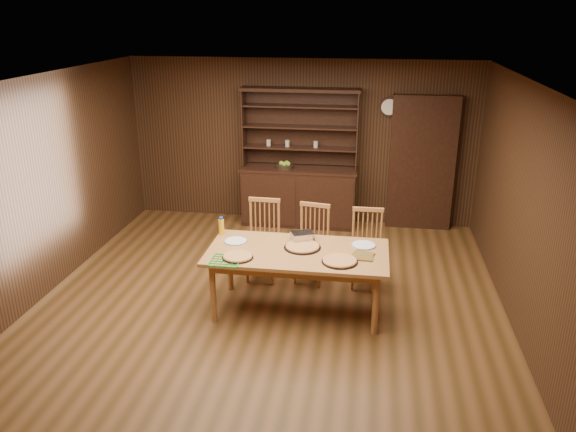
% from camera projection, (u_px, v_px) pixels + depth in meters
% --- Properties ---
extents(floor, '(6.00, 6.00, 0.00)m').
position_uv_depth(floor, '(268.00, 306.00, 6.64)').
color(floor, brown).
rests_on(floor, ground).
extents(room_shell, '(6.00, 6.00, 6.00)m').
position_uv_depth(room_shell, '(266.00, 178.00, 6.09)').
color(room_shell, silver).
rests_on(room_shell, floor).
extents(china_hutch, '(1.84, 0.52, 2.17)m').
position_uv_depth(china_hutch, '(299.00, 189.00, 8.99)').
color(china_hutch, black).
rests_on(china_hutch, floor).
extents(doorway, '(1.00, 0.18, 2.10)m').
position_uv_depth(doorway, '(422.00, 163.00, 8.70)').
color(doorway, black).
rests_on(doorway, floor).
extents(wall_clock, '(0.30, 0.05, 0.30)m').
position_uv_depth(wall_clock, '(389.00, 107.00, 8.53)').
color(wall_clock, black).
rests_on(wall_clock, room_shell).
extents(dining_table, '(2.03, 1.01, 0.75)m').
position_uv_depth(dining_table, '(297.00, 257.00, 6.32)').
color(dining_table, '#B2813D').
rests_on(dining_table, floor).
extents(chair_left, '(0.44, 0.42, 1.05)m').
position_uv_depth(chair_left, '(263.00, 237.00, 7.20)').
color(chair_left, '#AE793B').
rests_on(chair_left, floor).
extents(chair_center, '(0.48, 0.46, 1.01)m').
position_uv_depth(chair_center, '(312.00, 241.00, 7.13)').
color(chair_center, '#AE793B').
rests_on(chair_center, floor).
extents(chair_right, '(0.41, 0.39, 0.99)m').
position_uv_depth(chair_right, '(366.00, 245.00, 7.01)').
color(chair_right, '#AE793B').
rests_on(chair_right, floor).
extents(pizza_left, '(0.34, 0.34, 0.04)m').
position_uv_depth(pizza_left, '(238.00, 256.00, 6.11)').
color(pizza_left, black).
rests_on(pizza_left, dining_table).
extents(pizza_right, '(0.39, 0.39, 0.04)m').
position_uv_depth(pizza_right, '(340.00, 261.00, 6.01)').
color(pizza_right, black).
rests_on(pizza_right, dining_table).
extents(pizza_center, '(0.42, 0.42, 0.04)m').
position_uv_depth(pizza_center, '(302.00, 247.00, 6.37)').
color(pizza_center, black).
rests_on(pizza_center, dining_table).
extents(cooling_rack, '(0.40, 0.40, 0.01)m').
position_uv_depth(cooling_rack, '(225.00, 260.00, 6.04)').
color(cooling_rack, '#0C9C2B').
rests_on(cooling_rack, dining_table).
extents(plate_left, '(0.27, 0.27, 0.02)m').
position_uv_depth(plate_left, '(236.00, 241.00, 6.54)').
color(plate_left, silver).
rests_on(plate_left, dining_table).
extents(plate_right, '(0.28, 0.28, 0.02)m').
position_uv_depth(plate_right, '(363.00, 245.00, 6.43)').
color(plate_right, silver).
rests_on(plate_right, dining_table).
extents(foil_dish, '(0.31, 0.27, 0.10)m').
position_uv_depth(foil_dish, '(302.00, 237.00, 6.56)').
color(foil_dish, white).
rests_on(foil_dish, dining_table).
extents(juice_bottle, '(0.06, 0.06, 0.22)m').
position_uv_depth(juice_bottle, '(221.00, 226.00, 6.74)').
color(juice_bottle, '#FFB90D').
rests_on(juice_bottle, dining_table).
extents(pot_holder_a, '(0.23, 0.23, 0.02)m').
position_uv_depth(pot_holder_a, '(363.00, 256.00, 6.13)').
color(pot_holder_a, maroon).
rests_on(pot_holder_a, dining_table).
extents(pot_holder_b, '(0.28, 0.28, 0.02)m').
position_uv_depth(pot_holder_b, '(362.00, 255.00, 6.16)').
color(pot_holder_b, maroon).
rests_on(pot_holder_b, dining_table).
extents(fruit_bowl, '(0.27, 0.27, 0.12)m').
position_uv_depth(fruit_bowl, '(285.00, 166.00, 8.82)').
color(fruit_bowl, black).
rests_on(fruit_bowl, china_hutch).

